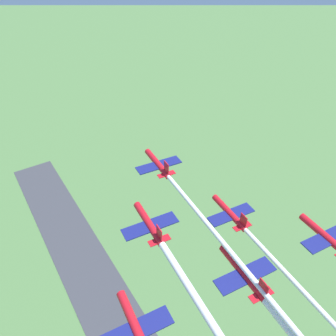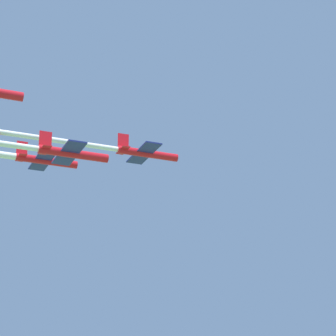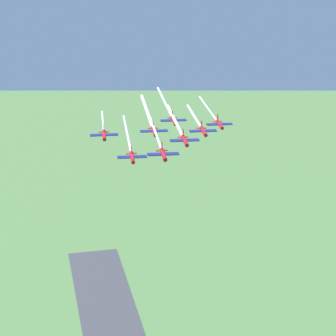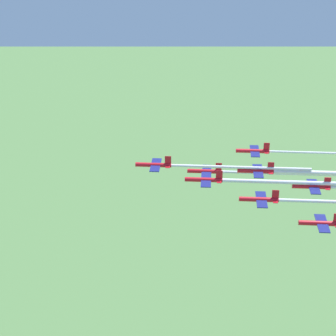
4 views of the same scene
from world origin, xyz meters
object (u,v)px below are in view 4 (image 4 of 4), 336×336
(jet_0, at_px, (155,165))
(jet_5, at_px, (254,151))
(jet_1, at_px, (205,180))
(jet_2, at_px, (206,171))
(jet_3, at_px, (260,199))
(jet_7, at_px, (313,186))
(jet_6, at_px, (321,223))
(jet_4, at_px, (257,171))

(jet_0, xyz_separation_m, jet_5, (34.90, 2.21, -1.88))
(jet_1, xyz_separation_m, jet_2, (8.01, 15.82, -5.21))
(jet_3, xyz_separation_m, jet_7, (17.45, 1.10, 0.19))
(jet_1, bearing_deg, jet_7, -90.00)
(jet_1, height_order, jet_6, jet_1)
(jet_6, bearing_deg, jet_5, 18.78)
(jet_2, height_order, jet_6, jet_6)
(jet_4, bearing_deg, jet_1, 120.47)
(jet_1, xyz_separation_m, jet_3, (9.44, -14.72, -1.29))
(jet_1, xyz_separation_m, jet_4, (17.45, 1.10, -0.74))
(jet_2, xyz_separation_m, jet_4, (9.44, -14.72, 4.47))
(jet_2, bearing_deg, jet_6, -139.64)
(jet_1, distance_m, jet_3, 17.53)
(jet_3, bearing_deg, jet_1, 59.53)
(jet_4, xyz_separation_m, jet_5, (8.01, 15.82, -0.84))
(jet_1, bearing_deg, jet_5, -29.54)
(jet_7, bearing_deg, jet_6, 180.00)
(jet_1, distance_m, jet_2, 18.48)
(jet_0, distance_m, jet_1, 17.49)
(jet_2, bearing_deg, jet_0, 120.47)
(jet_3, xyz_separation_m, jet_4, (8.01, 15.82, 0.55))
(jet_2, xyz_separation_m, jet_3, (1.44, -30.53, 3.92))
(jet_1, height_order, jet_3, jet_1)
(jet_4, relative_size, jet_6, 1.00)
(jet_3, height_order, jet_4, jet_4)
(jet_5, bearing_deg, jet_1, 150.46)
(jet_3, relative_size, jet_7, 1.00)
(jet_2, relative_size, jet_6, 1.00)
(jet_0, relative_size, jet_7, 1.00)
(jet_1, height_order, jet_2, jet_1)
(jet_3, height_order, jet_6, jet_3)
(jet_1, distance_m, jet_5, 30.61)
(jet_6, bearing_deg, jet_2, 40.36)
(jet_4, bearing_deg, jet_3, -180.00)
(jet_1, bearing_deg, jet_2, 0.00)
(jet_5, distance_m, jet_6, 46.84)
(jet_5, bearing_deg, jet_6, -161.22)
(jet_3, bearing_deg, jet_5, 0.00)
(jet_3, height_order, jet_7, jet_7)
(jet_2, height_order, jet_5, jet_5)
(jet_1, relative_size, jet_5, 1.00)
(jet_2, relative_size, jet_3, 1.00)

